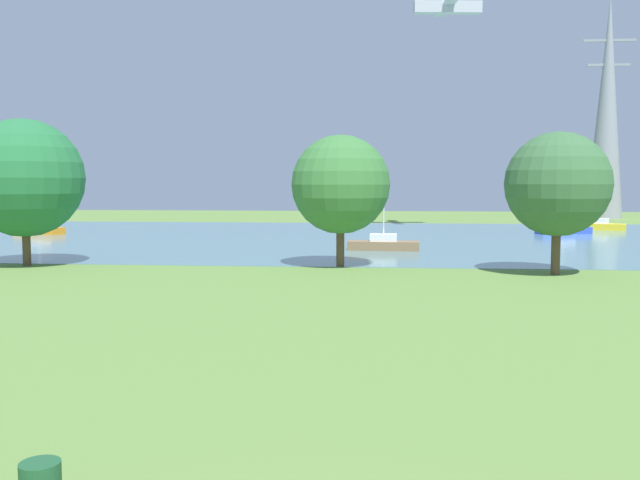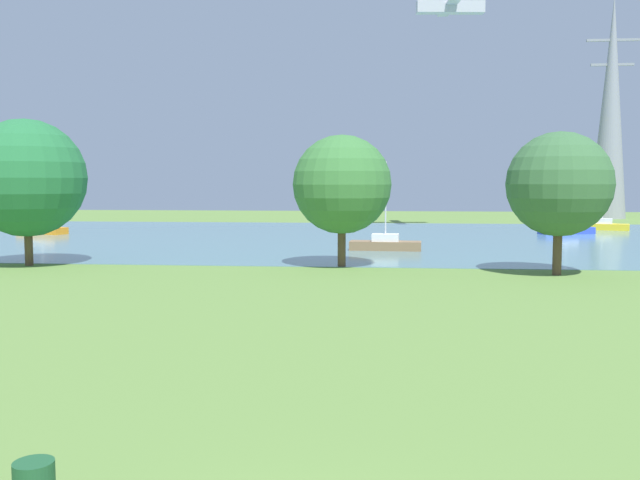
{
  "view_description": "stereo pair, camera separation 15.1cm",
  "coord_description": "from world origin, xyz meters",
  "px_view_note": "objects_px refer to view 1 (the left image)",
  "views": [
    {
      "loc": [
        0.82,
        -7.15,
        4.64
      ],
      "look_at": [
        -1.41,
        17.88,
        2.51
      ],
      "focal_mm": 38.83,
      "sensor_mm": 36.0,
      "label": 1
    },
    {
      "loc": [
        0.97,
        -7.14,
        4.64
      ],
      "look_at": [
        -1.41,
        17.88,
        2.51
      ],
      "focal_mm": 38.83,
      "sensor_mm": 36.0,
      "label": 2
    }
  ],
  "objects_px": {
    "sailboat_orange": "(39,229)",
    "tree_west_far": "(558,184)",
    "light_aircraft": "(447,7)",
    "sailboat_blue": "(563,229)",
    "tree_east_near": "(340,185)",
    "tree_mid_shore": "(24,178)",
    "electricity_pylon": "(607,108)",
    "sailboat_yellow": "(599,225)",
    "sailboat_brown": "(383,244)"
  },
  "relations": [
    {
      "from": "tree_west_far",
      "to": "electricity_pylon",
      "type": "xyz_separation_m",
      "value": [
        19.41,
        55.33,
        9.34
      ]
    },
    {
      "from": "sailboat_orange",
      "to": "tree_east_near",
      "type": "distance_m",
      "value": 35.31
    },
    {
      "from": "sailboat_blue",
      "to": "tree_east_near",
      "type": "bearing_deg",
      "value": -125.82
    },
    {
      "from": "sailboat_brown",
      "to": "electricity_pylon",
      "type": "relative_size",
      "value": 0.22
    },
    {
      "from": "sailboat_orange",
      "to": "tree_west_far",
      "type": "xyz_separation_m",
      "value": [
        38.88,
        -23.43,
        4.03
      ]
    },
    {
      "from": "electricity_pylon",
      "to": "light_aircraft",
      "type": "xyz_separation_m",
      "value": [
        -22.0,
        -22.44,
        7.31
      ]
    },
    {
      "from": "sailboat_brown",
      "to": "tree_east_near",
      "type": "xyz_separation_m",
      "value": [
        -2.37,
        -9.29,
        4.02
      ]
    },
    {
      "from": "light_aircraft",
      "to": "sailboat_brown",
      "type": "bearing_deg",
      "value": -105.51
    },
    {
      "from": "tree_mid_shore",
      "to": "tree_east_near",
      "type": "xyz_separation_m",
      "value": [
        17.27,
        1.07,
        -0.35
      ]
    },
    {
      "from": "sailboat_yellow",
      "to": "light_aircraft",
      "type": "height_order",
      "value": "light_aircraft"
    },
    {
      "from": "tree_east_near",
      "to": "tree_west_far",
      "type": "bearing_deg",
      "value": -11.9
    },
    {
      "from": "sailboat_blue",
      "to": "light_aircraft",
      "type": "relative_size",
      "value": 0.69
    },
    {
      "from": "sailboat_brown",
      "to": "tree_east_near",
      "type": "distance_m",
      "value": 10.39
    },
    {
      "from": "sailboat_orange",
      "to": "light_aircraft",
      "type": "height_order",
      "value": "light_aircraft"
    },
    {
      "from": "tree_west_far",
      "to": "light_aircraft",
      "type": "height_order",
      "value": "light_aircraft"
    },
    {
      "from": "tree_mid_shore",
      "to": "tree_east_near",
      "type": "bearing_deg",
      "value": 3.55
    },
    {
      "from": "sailboat_orange",
      "to": "sailboat_blue",
      "type": "xyz_separation_m",
      "value": [
        46.32,
        4.24,
        -0.02
      ]
    },
    {
      "from": "electricity_pylon",
      "to": "light_aircraft",
      "type": "bearing_deg",
      "value": -134.44
    },
    {
      "from": "sailboat_yellow",
      "to": "electricity_pylon",
      "type": "relative_size",
      "value": 0.23
    },
    {
      "from": "sailboat_blue",
      "to": "sailboat_yellow",
      "type": "height_order",
      "value": "sailboat_yellow"
    },
    {
      "from": "sailboat_brown",
      "to": "tree_east_near",
      "type": "bearing_deg",
      "value": -104.3
    },
    {
      "from": "tree_mid_shore",
      "to": "light_aircraft",
      "type": "bearing_deg",
      "value": 51.09
    },
    {
      "from": "sailboat_orange",
      "to": "sailboat_blue",
      "type": "distance_m",
      "value": 46.51
    },
    {
      "from": "sailboat_orange",
      "to": "electricity_pylon",
      "type": "distance_m",
      "value": 67.77
    },
    {
      "from": "sailboat_blue",
      "to": "sailboat_yellow",
      "type": "relative_size",
      "value": 0.92
    },
    {
      "from": "sailboat_orange",
      "to": "sailboat_blue",
      "type": "bearing_deg",
      "value": 5.23
    },
    {
      "from": "sailboat_brown",
      "to": "sailboat_blue",
      "type": "distance_m",
      "value": 22.66
    },
    {
      "from": "sailboat_brown",
      "to": "sailboat_orange",
      "type": "bearing_deg",
      "value": 158.68
    },
    {
      "from": "sailboat_orange",
      "to": "light_aircraft",
      "type": "relative_size",
      "value": 0.89
    },
    {
      "from": "tree_mid_shore",
      "to": "electricity_pylon",
      "type": "height_order",
      "value": "electricity_pylon"
    },
    {
      "from": "sailboat_blue",
      "to": "electricity_pylon",
      "type": "xyz_separation_m",
      "value": [
        11.97,
        27.65,
        13.39
      ]
    },
    {
      "from": "tree_mid_shore",
      "to": "sailboat_orange",
      "type": "bearing_deg",
      "value": 115.77
    },
    {
      "from": "electricity_pylon",
      "to": "sailboat_orange",
      "type": "bearing_deg",
      "value": -151.31
    },
    {
      "from": "tree_east_near",
      "to": "light_aircraft",
      "type": "height_order",
      "value": "light_aircraft"
    },
    {
      "from": "sailboat_yellow",
      "to": "sailboat_orange",
      "type": "bearing_deg",
      "value": -169.17
    },
    {
      "from": "sailboat_brown",
      "to": "sailboat_blue",
      "type": "bearing_deg",
      "value": 45.26
    },
    {
      "from": "sailboat_brown",
      "to": "sailboat_orange",
      "type": "distance_m",
      "value": 32.6
    },
    {
      "from": "tree_east_near",
      "to": "sailboat_yellow",
      "type": "bearing_deg",
      "value": 53.3
    },
    {
      "from": "sailboat_yellow",
      "to": "tree_mid_shore",
      "type": "bearing_deg",
      "value": -141.58
    },
    {
      "from": "electricity_pylon",
      "to": "sailboat_brown",
      "type": "bearing_deg",
      "value": -122.55
    },
    {
      "from": "sailboat_orange",
      "to": "tree_east_near",
      "type": "height_order",
      "value": "sailboat_orange"
    },
    {
      "from": "light_aircraft",
      "to": "sailboat_orange",
      "type": "bearing_deg",
      "value": -165.4
    },
    {
      "from": "tree_mid_shore",
      "to": "electricity_pylon",
      "type": "xyz_separation_m",
      "value": [
        47.56,
        54.1,
        9.02
      ]
    },
    {
      "from": "sailboat_yellow",
      "to": "tree_east_near",
      "type": "xyz_separation_m",
      "value": [
        -23.04,
        -30.9,
        4.02
      ]
    },
    {
      "from": "sailboat_blue",
      "to": "tree_west_far",
      "type": "relative_size",
      "value": 0.82
    },
    {
      "from": "light_aircraft",
      "to": "tree_mid_shore",
      "type": "bearing_deg",
      "value": -128.91
    },
    {
      "from": "sailboat_orange",
      "to": "tree_west_far",
      "type": "distance_m",
      "value": 45.57
    },
    {
      "from": "sailboat_brown",
      "to": "tree_west_far",
      "type": "height_order",
      "value": "tree_west_far"
    },
    {
      "from": "sailboat_yellow",
      "to": "light_aircraft",
      "type": "bearing_deg",
      "value": -178.79
    },
    {
      "from": "sailboat_orange",
      "to": "tree_mid_shore",
      "type": "bearing_deg",
      "value": -64.23
    }
  ]
}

